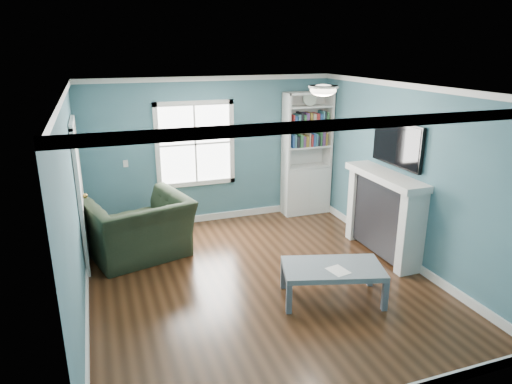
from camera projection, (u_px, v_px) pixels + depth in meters
name	position (u px, v px, depth m)	size (l,w,h in m)	color
floor	(260.00, 281.00, 6.27)	(5.00, 5.00, 0.00)	black
room_walls	(260.00, 170.00, 5.79)	(5.00, 5.00, 5.00)	#3A6270
trim	(260.00, 196.00, 5.89)	(4.50, 5.00, 2.60)	white
window	(195.00, 144.00, 7.96)	(1.40, 0.06, 1.50)	white
bookshelf	(306.00, 166.00, 8.62)	(0.90, 0.35, 2.31)	silver
fireplace	(384.00, 215.00, 6.92)	(0.44, 1.58, 1.30)	black
tv	(397.00, 144.00, 6.62)	(0.06, 1.10, 0.65)	black
door	(80.00, 194.00, 6.49)	(0.12, 0.98, 2.17)	silver
ceiling_fixture	(323.00, 90.00, 5.87)	(0.38, 0.38, 0.15)	white
light_switch	(126.00, 164.00, 7.66)	(0.08, 0.01, 0.12)	white
recliner	(138.00, 218.00, 6.84)	(1.42, 0.92, 1.24)	black
coffee_table	(333.00, 271.00, 5.73)	(1.38, 1.00, 0.45)	#535863
paper_sheet	(338.00, 271.00, 5.60)	(0.21, 0.27, 0.00)	white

